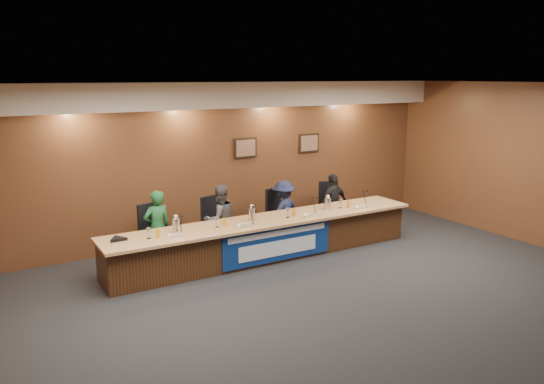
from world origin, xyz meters
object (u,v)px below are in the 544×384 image
(dais_body, at_px, (267,239))
(office_chair_a, at_px, (156,238))
(panelist_b, at_px, (220,220))
(carafe_right, at_px, (328,203))
(banner, at_px, (278,244))
(office_chair_c, at_px, (281,218))
(carafe_mid, at_px, (252,214))
(office_chair_b, at_px, (218,228))
(carafe_left, at_px, (176,225))
(panelist_c, at_px, (284,212))
(office_chair_d, at_px, (330,210))
(panelist_d, at_px, (333,204))
(speakerphone, at_px, (118,239))
(panelist_a, at_px, (157,228))

(dais_body, bearing_deg, office_chair_a, 158.30)
(panelist_b, relative_size, carafe_right, 6.03)
(banner, xyz_separation_m, office_chair_c, (0.77, 1.16, 0.10))
(dais_body, relative_size, carafe_mid, 24.29)
(office_chair_c, distance_m, carafe_right, 1.03)
(office_chair_b, bearing_deg, carafe_left, -166.55)
(panelist_c, bearing_deg, carafe_left, -4.24)
(banner, relative_size, carafe_mid, 8.91)
(dais_body, height_order, banner, banner)
(office_chair_d, bearing_deg, office_chair_c, -156.89)
(office_chair_a, bearing_deg, panelist_c, -16.99)
(dais_body, height_order, office_chair_a, dais_body)
(dais_body, relative_size, carafe_left, 25.11)
(banner, bearing_deg, panelist_b, 121.22)
(panelist_d, xyz_separation_m, carafe_mid, (-2.32, -0.63, 0.22))
(banner, distance_m, carafe_mid, 0.72)
(office_chair_b, bearing_deg, dais_body, -68.74)
(office_chair_d, bearing_deg, carafe_mid, -139.36)
(speakerphone, bearing_deg, panelist_a, 34.79)
(panelist_b, height_order, speakerphone, panelist_b)
(carafe_right, bearing_deg, banner, -163.00)
(banner, xyz_separation_m, carafe_right, (1.40, 0.43, 0.48))
(panelist_a, relative_size, speakerphone, 4.27)
(panelist_c, distance_m, carafe_mid, 1.27)
(carafe_mid, distance_m, carafe_right, 1.70)
(panelist_a, height_order, carafe_mid, panelist_a)
(panelist_a, height_order, panelist_b, panelist_a)
(banner, height_order, speakerphone, speakerphone)
(office_chair_c, xyz_separation_m, speakerphone, (-3.48, -0.69, 0.30))
(dais_body, height_order, panelist_b, panelist_b)
(banner, distance_m, office_chair_d, 2.33)
(office_chair_b, bearing_deg, speakerphone, 178.82)
(panelist_c, height_order, carafe_right, panelist_c)
(office_chair_b, relative_size, carafe_left, 2.01)
(dais_body, relative_size, speakerphone, 18.75)
(carafe_left, bearing_deg, office_chair_b, 32.99)
(office_chair_b, height_order, carafe_mid, carafe_mid)
(office_chair_c, bearing_deg, panelist_d, -21.85)
(office_chair_c, distance_m, carafe_mid, 1.36)
(panelist_a, relative_size, panelist_c, 1.07)
(dais_body, bearing_deg, office_chair_d, 20.21)
(panelist_b, bearing_deg, dais_body, 133.82)
(office_chair_a, relative_size, office_chair_b, 1.00)
(panelist_c, relative_size, office_chair_a, 2.65)
(dais_body, bearing_deg, carafe_left, 179.03)
(panelist_b, relative_size, speakerphone, 4.18)
(dais_body, relative_size, banner, 2.73)
(panelist_a, xyz_separation_m, office_chair_d, (3.88, 0.10, -0.20))
(carafe_right, bearing_deg, panelist_c, 134.62)
(panelist_c, xyz_separation_m, office_chair_c, (0.00, 0.10, -0.16))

